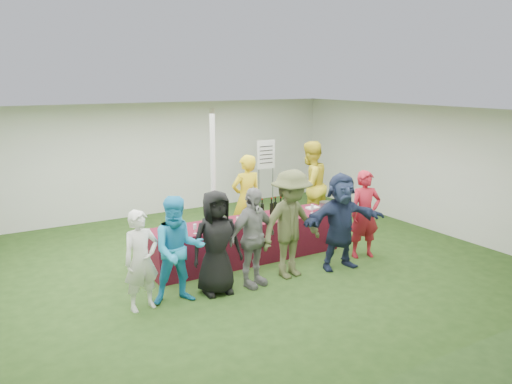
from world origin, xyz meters
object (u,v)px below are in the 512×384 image
customer_1 (178,250)px  customer_2 (216,243)px  customer_4 (291,224)px  staff_back (310,185)px  serving_table (247,240)px  customer_5 (341,221)px  customer_6 (365,214)px  staff_pourer (246,199)px  wine_list_sign (266,160)px  customer_3 (252,238)px  dump_bucket (326,206)px  customer_0 (141,260)px

customer_1 → customer_2: size_ratio=0.99×
customer_4 → staff_back: bearing=41.3°
staff_back → serving_table: bearing=13.6°
customer_5 → customer_6: bearing=23.7°
serving_table → customer_4: bearing=-77.0°
customer_6 → staff_pourer: bearing=143.9°
wine_list_sign → customer_3: bearing=-124.3°
serving_table → customer_6: 2.23m
serving_table → customer_3: (-0.50, -1.07, 0.43)m
dump_bucket → customer_5: customer_5 is taller
staff_pourer → staff_back: size_ratio=0.92×
staff_pourer → customer_0: (-2.78, -1.88, -0.16)m
staff_back → customer_1: size_ratio=1.20×
customer_1 → customer_5: customer_5 is taller
serving_table → wine_list_sign: size_ratio=2.00×
customer_0 → customer_6: (4.23, 0.03, 0.08)m
customer_1 → serving_table: bearing=42.8°
customer_2 → customer_6: 3.07m
customer_3 → customer_4: (0.74, 0.01, 0.10)m
dump_bucket → customer_6: 0.81m
customer_3 → customer_5: size_ratio=0.95×
customer_1 → customer_4: size_ratio=0.89×
customer_2 → customer_5: bearing=1.3°
customer_0 → customer_1: (0.54, -0.05, 0.07)m
dump_bucket → staff_pourer: size_ratio=0.14×
customer_1 → customer_6: bearing=13.0°
staff_back → customer_6: (-0.21, -1.98, -0.16)m
customer_0 → serving_table: bearing=14.7°
customer_0 → customer_4: 2.52m
wine_list_sign → customer_6: 3.64m
wine_list_sign → customer_0: size_ratio=1.23×
serving_table → customer_1: customer_1 is taller
dump_bucket → customer_2: bearing=-163.7°
customer_0 → customer_3: bearing=-11.6°
serving_table → customer_2: bearing=-137.2°
staff_back → customer_6: bearing=72.3°
customer_6 → customer_3: bearing=-161.5°
staff_pourer → customer_5: 2.18m
dump_bucket → customer_3: customer_3 is taller
customer_4 → customer_6: customer_4 is taller
customer_0 → dump_bucket: bearing=2.3°
customer_2 → wine_list_sign: bearing=54.4°
wine_list_sign → customer_6: wine_list_sign is taller
wine_list_sign → customer_0: (-4.31, -3.64, -0.58)m
dump_bucket → customer_4: 1.63m
customer_2 → customer_6: customer_6 is taller
wine_list_sign → dump_bucket: bearing=-98.0°
staff_pourer → customer_6: staff_pourer is taller
customer_1 → customer_3: bearing=10.3°
wine_list_sign → customer_1: (-3.77, -3.69, -0.51)m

